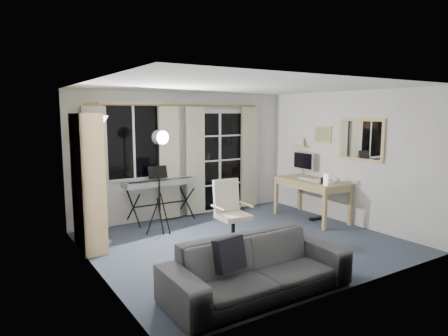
{
  "coord_description": "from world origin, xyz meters",
  "views": [
    {
      "loc": [
        -3.49,
        -4.93,
        2.02
      ],
      "look_at": [
        -0.15,
        0.35,
        1.15
      ],
      "focal_mm": 32.0,
      "sensor_mm": 36.0,
      "label": 1
    }
  ],
  "objects_px": {
    "studio_light": "(160,150)",
    "keyboard_piano": "(160,183)",
    "torchiere_lamp": "(98,142)",
    "office_chair": "(229,207)",
    "bookshelf": "(86,186)",
    "sofa": "(257,258)",
    "desk": "(312,185)",
    "mug": "(336,180)",
    "monitor": "(303,162)"
  },
  "relations": [
    {
      "from": "office_chair",
      "to": "mug",
      "type": "bearing_deg",
      "value": 1.02
    },
    {
      "from": "studio_light",
      "to": "keyboard_piano",
      "type": "bearing_deg",
      "value": 53.99
    },
    {
      "from": "torchiere_lamp",
      "to": "desk",
      "type": "height_order",
      "value": "torchiere_lamp"
    },
    {
      "from": "bookshelf",
      "to": "studio_light",
      "type": "bearing_deg",
      "value": 2.87
    },
    {
      "from": "studio_light",
      "to": "office_chair",
      "type": "bearing_deg",
      "value": -70.54
    },
    {
      "from": "bookshelf",
      "to": "monitor",
      "type": "relative_size",
      "value": 3.66
    },
    {
      "from": "torchiere_lamp",
      "to": "monitor",
      "type": "bearing_deg",
      "value": -2.79
    },
    {
      "from": "office_chair",
      "to": "mug",
      "type": "height_order",
      "value": "office_chair"
    },
    {
      "from": "torchiere_lamp",
      "to": "studio_light",
      "type": "height_order",
      "value": "torchiere_lamp"
    },
    {
      "from": "keyboard_piano",
      "to": "office_chair",
      "type": "height_order",
      "value": "keyboard_piano"
    },
    {
      "from": "torchiere_lamp",
      "to": "sofa",
      "type": "bearing_deg",
      "value": -69.61
    },
    {
      "from": "bookshelf",
      "to": "mug",
      "type": "xyz_separation_m",
      "value": [
        4.11,
        -1.08,
        -0.13
      ]
    },
    {
      "from": "office_chair",
      "to": "mug",
      "type": "xyz_separation_m",
      "value": [
        2.24,
        -0.06,
        0.23
      ]
    },
    {
      "from": "torchiere_lamp",
      "to": "keyboard_piano",
      "type": "relative_size",
      "value": 1.45
    },
    {
      "from": "sofa",
      "to": "desk",
      "type": "bearing_deg",
      "value": 35.77
    },
    {
      "from": "torchiere_lamp",
      "to": "desk",
      "type": "distance_m",
      "value": 3.94
    },
    {
      "from": "bookshelf",
      "to": "sofa",
      "type": "distance_m",
      "value": 2.9
    },
    {
      "from": "keyboard_piano",
      "to": "studio_light",
      "type": "distance_m",
      "value": 0.98
    },
    {
      "from": "keyboard_piano",
      "to": "mug",
      "type": "distance_m",
      "value": 3.17
    },
    {
      "from": "office_chair",
      "to": "studio_light",
      "type": "bearing_deg",
      "value": 125.88
    },
    {
      "from": "torchiere_lamp",
      "to": "studio_light",
      "type": "bearing_deg",
      "value": -3.53
    },
    {
      "from": "mug",
      "to": "sofa",
      "type": "bearing_deg",
      "value": -152.52
    },
    {
      "from": "studio_light",
      "to": "sofa",
      "type": "height_order",
      "value": "studio_light"
    },
    {
      "from": "office_chair",
      "to": "bookshelf",
      "type": "bearing_deg",
      "value": 154.05
    },
    {
      "from": "office_chair",
      "to": "monitor",
      "type": "bearing_deg",
      "value": 23.39
    },
    {
      "from": "desk",
      "to": "monitor",
      "type": "relative_size",
      "value": 2.62
    },
    {
      "from": "office_chair",
      "to": "sofa",
      "type": "relative_size",
      "value": 0.47
    },
    {
      "from": "keyboard_piano",
      "to": "sofa",
      "type": "height_order",
      "value": "keyboard_piano"
    },
    {
      "from": "monitor",
      "to": "mug",
      "type": "distance_m",
      "value": 0.98
    },
    {
      "from": "office_chair",
      "to": "torchiere_lamp",
      "type": "bearing_deg",
      "value": 149.16
    },
    {
      "from": "bookshelf",
      "to": "monitor",
      "type": "bearing_deg",
      "value": 0.88
    },
    {
      "from": "torchiere_lamp",
      "to": "mug",
      "type": "xyz_separation_m",
      "value": [
        3.88,
        -1.14,
        -0.76
      ]
    },
    {
      "from": "bookshelf",
      "to": "sofa",
      "type": "height_order",
      "value": "bookshelf"
    },
    {
      "from": "sofa",
      "to": "monitor",
      "type": "bearing_deg",
      "value": 39.49
    },
    {
      "from": "torchiere_lamp",
      "to": "mug",
      "type": "height_order",
      "value": "torchiere_lamp"
    },
    {
      "from": "keyboard_piano",
      "to": "office_chair",
      "type": "bearing_deg",
      "value": -77.65
    },
    {
      "from": "bookshelf",
      "to": "mug",
      "type": "relative_size",
      "value": 16.11
    },
    {
      "from": "monitor",
      "to": "keyboard_piano",
      "type": "bearing_deg",
      "value": 165.33
    },
    {
      "from": "desk",
      "to": "mug",
      "type": "xyz_separation_m",
      "value": [
        0.1,
        -0.5,
        0.16
      ]
    },
    {
      "from": "office_chair",
      "to": "sofa",
      "type": "height_order",
      "value": "office_chair"
    },
    {
      "from": "torchiere_lamp",
      "to": "keyboard_piano",
      "type": "distance_m",
      "value": 1.61
    },
    {
      "from": "keyboard_piano",
      "to": "sofa",
      "type": "distance_m",
      "value": 3.27
    },
    {
      "from": "studio_light",
      "to": "office_chair",
      "type": "xyz_separation_m",
      "value": [
        0.67,
        -1.02,
        -0.83
      ]
    },
    {
      "from": "office_chair",
      "to": "sofa",
      "type": "distance_m",
      "value": 1.71
    },
    {
      "from": "keyboard_piano",
      "to": "mug",
      "type": "xyz_separation_m",
      "value": [
        2.64,
        -1.74,
        0.08
      ]
    },
    {
      "from": "sofa",
      "to": "bookshelf",
      "type": "bearing_deg",
      "value": 115.27
    },
    {
      "from": "torchiere_lamp",
      "to": "monitor",
      "type": "distance_m",
      "value": 4.01
    },
    {
      "from": "monitor",
      "to": "bookshelf",
      "type": "bearing_deg",
      "value": 179.67
    },
    {
      "from": "bookshelf",
      "to": "keyboard_piano",
      "type": "relative_size",
      "value": 1.47
    },
    {
      "from": "office_chair",
      "to": "monitor",
      "type": "relative_size",
      "value": 1.85
    }
  ]
}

